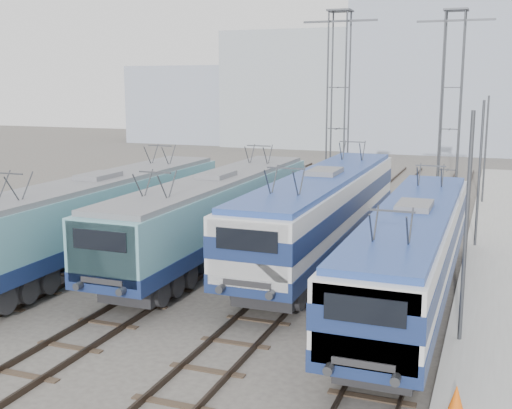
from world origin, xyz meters
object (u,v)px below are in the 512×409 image
Objects in this scene: locomotive_far_right at (412,246)px; catenary_tower_west at (338,102)px; mast_mid at (479,177)px; locomotive_far_left at (97,212)px; locomotive_center_left at (215,210)px; mast_front at (466,234)px; mast_rear at (485,152)px; locomotive_center_right at (323,207)px; catenary_tower_east at (451,102)px; safety_cone at (456,397)px.

catenary_tower_west reaches higher than locomotive_far_right.
catenary_tower_west is 12.16m from mast_mid.
locomotive_far_left is 1.01× the size of locomotive_center_left.
mast_front is 1.00× the size of mast_rear.
locomotive_far_left is at bearing -155.92° from locomotive_center_right.
catenary_tower_west is (-6.75, 16.85, 4.44)m from locomotive_far_right.
locomotive_far_left is 22.65m from catenary_tower_east.
safety_cone is (11.02, -10.93, -1.64)m from locomotive_center_left.
catenary_tower_west reaches higher than mast_front.
catenary_tower_east is 1.71× the size of mast_mid.
locomotive_center_right is at bearing -107.09° from catenary_tower_east.
catenary_tower_west is at bearing 137.07° from mast_mid.
mast_mid is at bearing 78.20° from locomotive_far_right.
locomotive_far_right is at bearing -20.64° from locomotive_center_left.
mast_front is at bearing -84.55° from catenary_tower_east.
catenary_tower_west reaches higher than locomotive_center_right.
locomotive_center_right is 2.68× the size of mast_rear.
locomotive_far_right is 20.98m from mast_rear.
mast_rear is at bearing 43.60° from catenary_tower_east.
mast_front is at bearing -15.14° from locomotive_far_left.
safety_cone is (0.17, -28.39, -2.90)m from mast_rear.
locomotive_center_left is 20.60m from mast_rear.
safety_cone is (6.52, -12.56, -1.78)m from locomotive_center_right.
locomotive_far_right is 28.33× the size of safety_cone.
safety_cone is (8.77, -24.39, -6.04)m from catenary_tower_west.
locomotive_center_right is 14.27m from safety_cone.
mast_mid and mast_rear have the same top height.
locomotive_center_right is (9.00, 4.02, 0.12)m from locomotive_far_left.
mast_front is (6.35, -8.18, 1.11)m from locomotive_center_right.
mast_front reaches higher than locomotive_center_left.
catenary_tower_east reaches higher than locomotive_far_right.
locomotive_far_right is at bearing -68.17° from catenary_tower_west.
catenary_tower_east is 27.17m from safety_cone.
locomotive_center_left reaches higher than safety_cone.
locomotive_center_left is at bearing 148.93° from mast_front.
locomotive_center_right is 1.56× the size of catenary_tower_west.
locomotive_far_left is 2.60× the size of mast_mid.
mast_front reaches higher than locomotive_far_right.
catenary_tower_east is (4.25, 13.82, 4.26)m from locomotive_center_right.
catenary_tower_east reaches higher than mast_mid.
locomotive_center_right is at bearing 127.84° from mast_front.
locomotive_far_left is at bearing -152.93° from mast_mid.
mast_front is (8.60, -20.00, -3.14)m from catenary_tower_west.
mast_rear is (8.60, 4.00, -3.14)m from catenary_tower_west.
locomotive_center_left is 1.05× the size of locomotive_far_right.
mast_mid is at bearing -42.93° from catenary_tower_west.
catenary_tower_west reaches higher than mast_rear.
locomotive_far_left is at bearing -113.07° from catenary_tower_west.
catenary_tower_west is (6.75, 15.85, 4.38)m from locomotive_far_left.
mast_rear is (6.35, 15.82, 1.11)m from locomotive_center_right.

